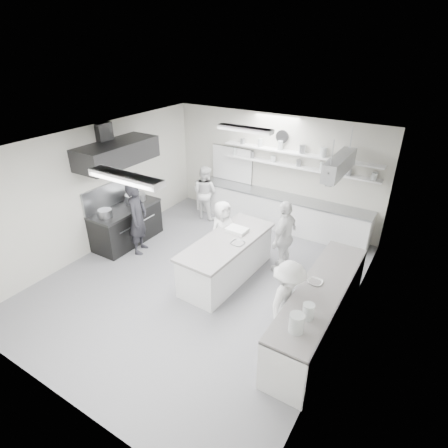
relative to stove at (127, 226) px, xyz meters
The scene contains 27 objects.
floor 2.67m from the stove, ahead, with size 6.00×7.00×0.02m, color gray.
ceiling 3.67m from the stove, ahead, with size 6.00×7.00×0.02m, color white.
wall_back 4.18m from the stove, 50.01° to the left, with size 6.00×0.04×3.00m, color beige.
wall_front 4.80m from the stove, 56.31° to the right, with size 6.00×0.04×3.00m, color beige.
wall_left 1.19m from the stove, 135.00° to the right, with size 0.04×7.00×3.00m, color beige.
wall_right 5.71m from the stove, ahead, with size 0.04×7.00×3.00m, color beige.
stove is the anchor object (origin of this frame).
exhaust_hood 1.90m from the stove, 90.00° to the right, with size 0.85×2.00×0.50m, color #282829.
back_counter 4.03m from the stove, 43.99° to the left, with size 5.00×0.60×0.92m, color white.
shelf_lower 4.63m from the stove, 41.99° to the left, with size 4.20×0.26×0.04m, color white.
shelf_upper 4.74m from the stove, 41.99° to the left, with size 4.20×0.26×0.04m, color white.
pass_through_window 3.49m from the stove, 67.12° to the left, with size 1.30×0.04×1.00m, color black.
wall_clock 4.60m from the stove, 47.54° to the left, with size 0.32×0.32×0.05m, color silver.
right_counter 5.28m from the stove, ahead, with size 0.74×3.30×0.94m, color white.
pot_rack 5.35m from the stove, 23.50° to the left, with size 0.30×1.60×0.40m, color #989A9F.
light_fixture_front 4.22m from the stove, 40.24° to the right, with size 1.30×0.25×0.10m, color white.
light_fixture_rear 3.86m from the stove, 28.30° to the left, with size 1.30×0.25×0.10m, color white.
prep_island 2.99m from the stove, ahead, with size 0.89×2.40×0.88m, color white.
stove_pot 0.69m from the stove, 90.00° to the left, with size 0.41×0.41×0.28m, color #989A9F.
cook_stove 0.77m from the stove, 16.25° to the right, with size 0.65×0.43×1.78m, color black.
cook_back 2.43m from the stove, 68.00° to the left, with size 0.76×0.59×1.56m, color white.
cook_island_left 2.58m from the stove, 14.38° to the left, with size 0.71×0.46×1.45m, color white.
cook_island_right 4.03m from the stove, 13.14° to the left, with size 0.99×0.41×1.69m, color white.
cook_right 4.92m from the stove, 11.80° to the right, with size 1.00×0.57×1.54m, color white.
bowl_island_a 3.28m from the stove, ahead, with size 0.29×0.29×0.07m, color #989A9F.
bowl_island_b 3.08m from the stove, 11.93° to the left, with size 0.19×0.19×0.06m, color white.
bowl_right 5.14m from the stove, ahead, with size 0.25×0.25×0.06m, color white.
Camera 1 is at (3.86, -5.33, 4.79)m, focal length 29.39 mm.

